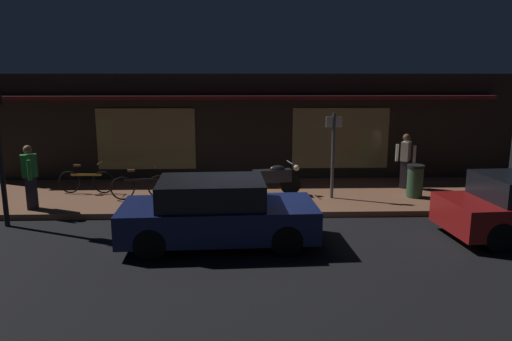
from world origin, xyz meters
name	(u,v)px	position (x,y,z in m)	size (l,w,h in m)	color
ground_plane	(246,231)	(0.00, 0.00, 0.00)	(60.00, 60.00, 0.00)	black
sidewalk_slab	(245,196)	(0.00, 3.00, 0.07)	(18.00, 4.00, 0.15)	brown
storefront_building	(244,125)	(0.00, 6.39, 1.80)	(18.00, 3.30, 3.60)	black
motorcycle	(273,179)	(0.82, 2.71, 0.65)	(1.69, 0.61, 0.97)	black
bicycle_parked	(141,186)	(-2.90, 2.44, 0.51)	(1.64, 0.45, 0.91)	black
bicycle_extra	(86,181)	(-4.63, 3.15, 0.51)	(1.66, 0.42, 0.91)	black
person_photographer	(30,176)	(-5.51, 1.53, 1.03)	(0.44, 0.60, 1.67)	#28232D
person_bystander	(405,160)	(4.90, 3.53, 1.03)	(0.56, 0.44, 1.67)	#28232D
sign_post	(333,150)	(2.46, 2.39, 1.51)	(0.44, 0.09, 2.40)	#47474C
trash_bin	(415,181)	(4.82, 2.41, 0.62)	(0.48, 0.48, 0.93)	#2D4C33
parked_car_near	(217,212)	(-0.62, -0.83, 0.70)	(4.17, 1.94, 1.42)	black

